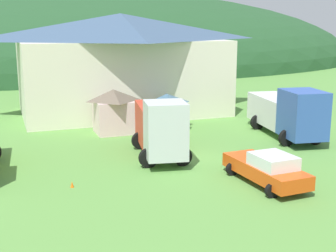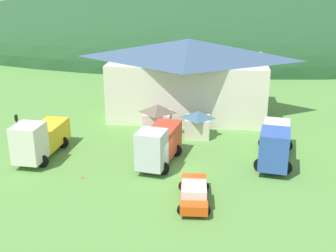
{
  "view_description": "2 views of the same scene",
  "coord_description": "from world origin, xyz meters",
  "px_view_note": "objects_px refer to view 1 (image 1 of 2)",
  "views": [
    {
      "loc": [
        -10.46,
        -24.86,
        7.97
      ],
      "look_at": [
        -1.18,
        0.91,
        1.85
      ],
      "focal_mm": 50.08,
      "sensor_mm": 36.0,
      "label": 1
    },
    {
      "loc": [
        3.21,
        -33.6,
        15.99
      ],
      "look_at": [
        -1.38,
        4.64,
        2.14
      ],
      "focal_mm": 46.85,
      "sensor_mm": 36.0,
      "label": 2
    }
  ],
  "objects_px": {
    "depot_building": "(121,62)",
    "traffic_cone_near_pickup": "(72,187)",
    "play_shed_cream": "(167,111)",
    "play_shed_pink": "(114,111)",
    "tow_truck_silver": "(160,126)",
    "service_pickup_orange": "(267,168)",
    "box_truck_blue": "(288,112)"
  },
  "relations": [
    {
      "from": "play_shed_pink",
      "to": "tow_truck_silver",
      "type": "xyz_separation_m",
      "value": [
        1.1,
        -7.21,
        0.25
      ]
    },
    {
      "from": "depot_building",
      "to": "service_pickup_orange",
      "type": "xyz_separation_m",
      "value": [
        2.03,
        -21.05,
        -3.64
      ]
    },
    {
      "from": "service_pickup_orange",
      "to": "traffic_cone_near_pickup",
      "type": "bearing_deg",
      "value": -110.82
    },
    {
      "from": "play_shed_cream",
      "to": "traffic_cone_near_pickup",
      "type": "height_order",
      "value": "play_shed_cream"
    },
    {
      "from": "tow_truck_silver",
      "to": "service_pickup_orange",
      "type": "height_order",
      "value": "tow_truck_silver"
    },
    {
      "from": "play_shed_cream",
      "to": "service_pickup_orange",
      "type": "height_order",
      "value": "play_shed_cream"
    },
    {
      "from": "depot_building",
      "to": "box_truck_blue",
      "type": "distance_m",
      "value": 15.84
    },
    {
      "from": "play_shed_cream",
      "to": "traffic_cone_near_pickup",
      "type": "distance_m",
      "value": 13.81
    },
    {
      "from": "play_shed_cream",
      "to": "play_shed_pink",
      "type": "distance_m",
      "value": 4.07
    },
    {
      "from": "play_shed_pink",
      "to": "box_truck_blue",
      "type": "height_order",
      "value": "box_truck_blue"
    },
    {
      "from": "play_shed_pink",
      "to": "traffic_cone_near_pickup",
      "type": "relative_size",
      "value": 5.12
    },
    {
      "from": "service_pickup_orange",
      "to": "play_shed_pink",
      "type": "bearing_deg",
      "value": -165.12
    },
    {
      "from": "play_shed_pink",
      "to": "box_truck_blue",
      "type": "bearing_deg",
      "value": -26.71
    },
    {
      "from": "depot_building",
      "to": "box_truck_blue",
      "type": "bearing_deg",
      "value": -56.92
    },
    {
      "from": "service_pickup_orange",
      "to": "tow_truck_silver",
      "type": "bearing_deg",
      "value": -155.08
    },
    {
      "from": "play_shed_pink",
      "to": "service_pickup_orange",
      "type": "relative_size",
      "value": 0.6
    },
    {
      "from": "depot_building",
      "to": "play_shed_pink",
      "type": "distance_m",
      "value": 8.42
    },
    {
      "from": "depot_building",
      "to": "box_truck_blue",
      "type": "relative_size",
      "value": 2.14
    },
    {
      "from": "tow_truck_silver",
      "to": "box_truck_blue",
      "type": "bearing_deg",
      "value": 109.14
    },
    {
      "from": "play_shed_cream",
      "to": "tow_truck_silver",
      "type": "height_order",
      "value": "tow_truck_silver"
    },
    {
      "from": "tow_truck_silver",
      "to": "service_pickup_orange",
      "type": "xyz_separation_m",
      "value": [
        3.45,
        -6.32,
        -1.07
      ]
    },
    {
      "from": "traffic_cone_near_pickup",
      "to": "depot_building",
      "type": "bearing_deg",
      "value": 68.43
    },
    {
      "from": "play_shed_cream",
      "to": "service_pickup_orange",
      "type": "xyz_separation_m",
      "value": [
        0.49,
        -13.44,
        -0.56
      ]
    },
    {
      "from": "depot_building",
      "to": "traffic_cone_near_pickup",
      "type": "bearing_deg",
      "value": -111.57
    },
    {
      "from": "box_truck_blue",
      "to": "service_pickup_orange",
      "type": "xyz_separation_m",
      "value": [
        -6.5,
        -7.96,
        -1.0
      ]
    },
    {
      "from": "depot_building",
      "to": "tow_truck_silver",
      "type": "relative_size",
      "value": 2.68
    },
    {
      "from": "play_shed_pink",
      "to": "box_truck_blue",
      "type": "relative_size",
      "value": 0.37
    },
    {
      "from": "tow_truck_silver",
      "to": "traffic_cone_near_pickup",
      "type": "xyz_separation_m",
      "value": [
        -5.77,
        -3.48,
        -1.9
      ]
    },
    {
      "from": "play_shed_pink",
      "to": "traffic_cone_near_pickup",
      "type": "distance_m",
      "value": 11.78
    },
    {
      "from": "play_shed_cream",
      "to": "box_truck_blue",
      "type": "height_order",
      "value": "box_truck_blue"
    },
    {
      "from": "play_shed_cream",
      "to": "play_shed_pink",
      "type": "height_order",
      "value": "play_shed_pink"
    },
    {
      "from": "depot_building",
      "to": "box_truck_blue",
      "type": "xyz_separation_m",
      "value": [
        8.53,
        -13.09,
        -2.64
      ]
    }
  ]
}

